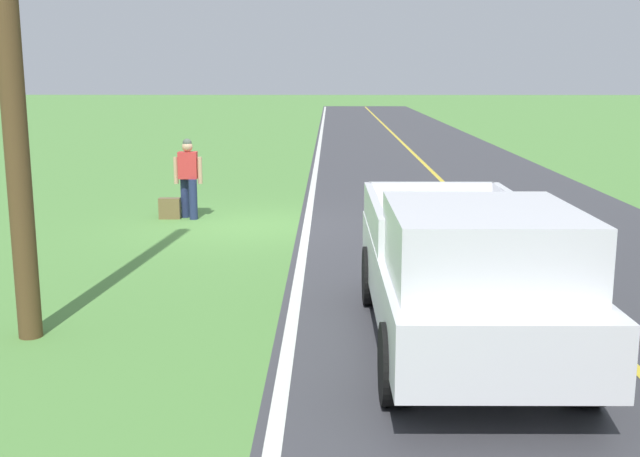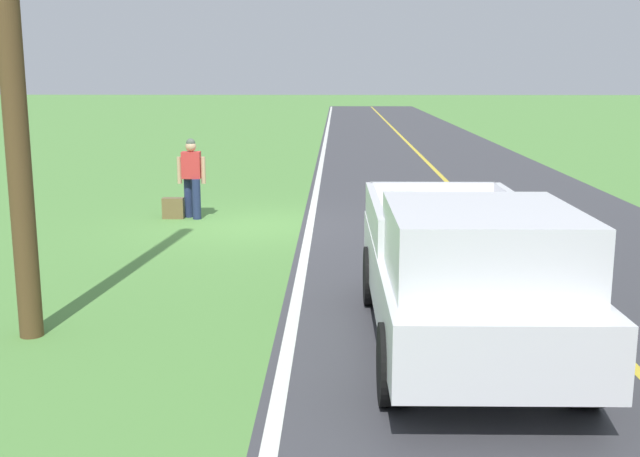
{
  "view_description": "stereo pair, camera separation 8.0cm",
  "coord_description": "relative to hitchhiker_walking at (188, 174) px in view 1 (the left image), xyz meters",
  "views": [
    {
      "loc": [
        -1.7,
        15.83,
        3.13
      ],
      "look_at": [
        -1.58,
        6.94,
        1.34
      ],
      "focal_mm": 43.55,
      "sensor_mm": 36.0,
      "label": 1
    },
    {
      "loc": [
        -1.78,
        15.83,
        3.13
      ],
      "look_at": [
        -1.58,
        6.94,
        1.34
      ],
      "focal_mm": 43.55,
      "sensor_mm": 36.0,
      "label": 2
    }
  ],
  "objects": [
    {
      "name": "lane_centre_line",
      "position": [
        -6.39,
        0.91,
        -0.98
      ],
      "size": [
        0.14,
        117.6,
        0.0
      ],
      "primitive_type": "cube",
      "color": "gold",
      "rests_on": "ground"
    },
    {
      "name": "suitcase_carried",
      "position": [
        0.42,
        0.09,
        -0.75
      ],
      "size": [
        0.46,
        0.21,
        0.46
      ],
      "primitive_type": "cube",
      "rotation": [
        0.0,
        0.0,
        1.59
      ],
      "color": "brown",
      "rests_on": "ground"
    },
    {
      "name": "ground_plane",
      "position": [
        -1.39,
        0.91,
        -0.98
      ],
      "size": [
        200.0,
        200.0,
        0.0
      ],
      "primitive_type": "plane",
      "color": "#568E42"
    },
    {
      "name": "lane_edge_line",
      "position": [
        -2.6,
        0.91,
        -0.98
      ],
      "size": [
        0.16,
        117.6,
        0.0
      ],
      "primitive_type": "cube",
      "color": "silver",
      "rests_on": "ground"
    },
    {
      "name": "road_surface",
      "position": [
        -6.39,
        0.91,
        -0.98
      ],
      "size": [
        7.93,
        120.0,
        0.0
      ],
      "primitive_type": "cube",
      "color": "#3D3D42",
      "rests_on": "ground"
    },
    {
      "name": "pickup_truck_passing",
      "position": [
        -4.61,
        8.28,
        -0.01
      ],
      "size": [
        2.14,
        5.42,
        1.82
      ],
      "color": "silver",
      "rests_on": "ground"
    },
    {
      "name": "hitchhiker_walking",
      "position": [
        0.0,
        0.0,
        0.0
      ],
      "size": [
        0.62,
        0.51,
        1.75
      ],
      "color": "navy",
      "rests_on": "ground"
    }
  ]
}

